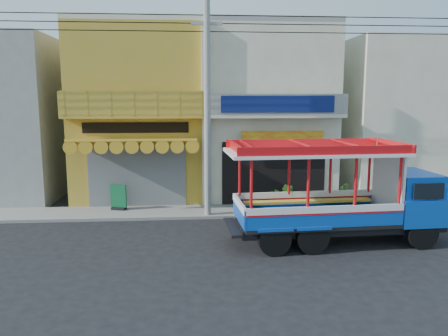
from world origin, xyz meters
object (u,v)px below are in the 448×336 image
object	(u,v)px
potted_plant_a	(280,196)
potted_plant_b	(289,198)
songthaew_truck	(354,194)
green_sign	(119,199)
utility_pole	(211,92)
potted_plant_c	(345,194)

from	to	relation	value
potted_plant_a	potted_plant_b	bearing A→B (deg)	-98.82
songthaew_truck	potted_plant_b	size ratio (longest dim) A/B	6.65
songthaew_truck	green_sign	xyz separation A→B (m)	(-8.47, 4.47, -1.06)
utility_pole	green_sign	distance (m)	6.01
potted_plant_a	potted_plant_c	bearing A→B (deg)	-28.83
potted_plant_a	potted_plant_c	xyz separation A→B (m)	(2.97, 0.47, -0.04)
potted_plant_c	green_sign	bearing A→B (deg)	-85.19
potted_plant_b	green_sign	bearing A→B (deg)	18.94
utility_pole	potted_plant_a	world-z (taller)	utility_pole
utility_pole	green_sign	world-z (taller)	utility_pole
songthaew_truck	potted_plant_c	bearing A→B (deg)	73.40
utility_pole	potted_plant_c	xyz separation A→B (m)	(5.96, 1.21, -4.43)
green_sign	potted_plant_b	world-z (taller)	potted_plant_b
potted_plant_a	potted_plant_b	world-z (taller)	potted_plant_b
green_sign	potted_plant_b	bearing A→B (deg)	-6.50
songthaew_truck	green_sign	bearing A→B (deg)	152.20
potted_plant_b	potted_plant_c	size ratio (longest dim) A/B	1.14
songthaew_truck	potted_plant_a	size ratio (longest dim) A/B	7.03
songthaew_truck	green_sign	world-z (taller)	songthaew_truck
potted_plant_a	potted_plant_c	distance (m)	3.01
potted_plant_b	potted_plant_c	xyz separation A→B (m)	(2.70, 0.96, -0.07)
green_sign	potted_plant_b	size ratio (longest dim) A/B	0.97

